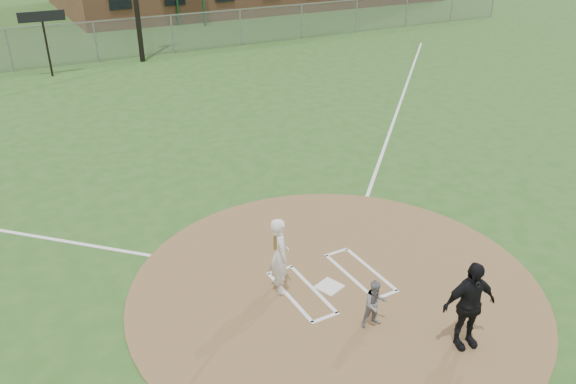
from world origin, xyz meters
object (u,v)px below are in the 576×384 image
home_plate (329,287)px  catcher (375,304)px  umpire (469,305)px  batter_at_plate (279,255)px

home_plate → catcher: (0.09, -1.37, 0.46)m
catcher → umpire: bearing=-38.0°
home_plate → catcher: bearing=-86.1°
catcher → umpire: (1.07, -1.18, 0.37)m
umpire → batter_at_plate: size_ratio=0.95×
batter_at_plate → home_plate: bearing=-25.7°
catcher → umpire: umpire is taller
catcher → batter_at_plate: 2.10m
umpire → batter_at_plate: 3.63m
catcher → umpire: 1.63m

